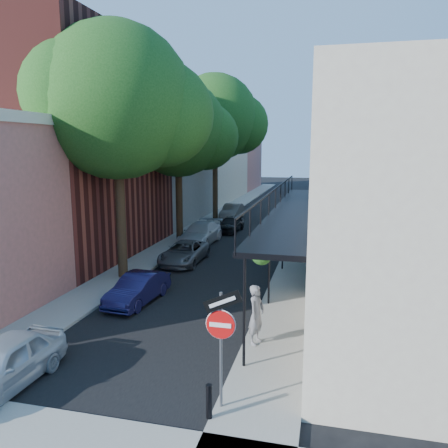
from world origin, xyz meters
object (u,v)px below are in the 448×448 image
Objects in this scene: oak_far at (221,119)px; parked_car_b at (138,289)px; bollard at (209,401)px; parked_car_f at (232,212)px; sign_post at (221,329)px; parked_car_e at (231,224)px; oak_mid at (185,131)px; parked_car_c at (184,253)px; parked_car_d at (200,233)px; pedestrian at (256,314)px; parked_car_a at (1,365)px; oak_near at (128,105)px.

oak_far is 21.56m from parked_car_b.
parked_car_f is (-5.49, 27.13, 0.13)m from bollard.
sign_post reaches higher than parked_car_e.
parked_car_c is at bearing -72.94° from oak_mid.
parked_car_d is 2.50× the size of pedestrian.
parked_car_f is (-0.01, 27.01, -0.00)m from parked_car_a.
parked_car_d is at bearing 82.85° from oak_near.
parked_car_f is (-1.09, 5.34, 0.07)m from parked_car_e.
parked_car_b reaches higher than parked_car_c.
oak_far reaches higher than oak_near.
parked_car_f reaches higher than parked_car_e.
oak_far is (0.06, 9.04, 1.20)m from oak_mid.
parked_car_f is at bearing 97.27° from parked_car_b.
parked_car_e is at bearing 63.53° from oak_mid.
oak_mid reaches higher than parked_car_d.
bollard is at bearing 0.05° from parked_car_a.
bollard is 4.04m from pedestrian.
parked_car_a is at bearing 178.83° from bollard.
pedestrian reaches higher than bollard.
oak_far is 3.40× the size of parked_car_b.
pedestrian is at bearing 86.06° from sign_post.
parked_car_a is 1.12× the size of parked_car_e.
parked_car_f is (0.88, 17.37, -7.23)m from oak_near.
parked_car_b is at bearing 78.79° from pedestrian.
bollard is 13.73m from parked_car_c.
sign_post is 0.76× the size of parked_car_f.
oak_mid is 8.28m from parked_car_c.
oak_far reaches higher than parked_car_d.
bollard is 0.20× the size of parked_car_f.
parked_car_a is 0.94× the size of parked_car_c.
sign_post is 0.65× the size of parked_car_d.
oak_mid is at bearing 90.37° from oak_near.
oak_near reaches higher than parked_car_a.
oak_far reaches higher than oak_mid.
oak_far is (-6.35, 26.77, 7.74)m from bollard.
parked_car_d is at bearing 98.64° from parked_car_b.
bollard is 27.68m from parked_car_f.
parked_car_d reaches higher than parked_car_a.
parked_car_f is (-5.65, 26.65, -1.38)m from sign_post.
oak_mid reaches higher than parked_car_e.
oak_far reaches higher than sign_post.
sign_post is 0.74× the size of parked_car_c.
oak_near is 8.01m from oak_mid.
oak_far reaches higher than parked_car_a.
oak_near is 17.01m from oak_far.
parked_car_c is at bearing 64.53° from oak_near.
oak_mid is at bearing 94.27° from parked_car_a.
oak_near reaches higher than sign_post.
parked_car_c is 14.32m from parked_car_f.
oak_near reaches higher than parked_car_d.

